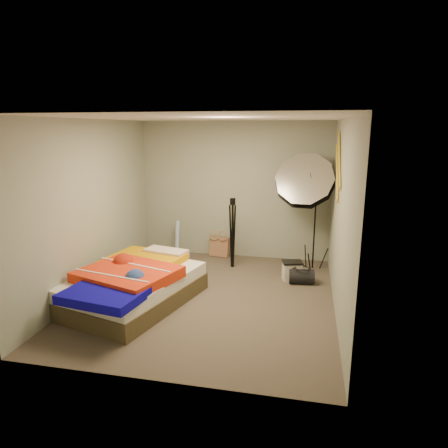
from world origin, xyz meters
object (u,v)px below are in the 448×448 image
(wrapping_roll, at_px, (177,239))
(photo_umbrella, at_px, (305,182))
(duffel_bag, at_px, (302,276))
(camera_case, at_px, (292,271))
(camera_tripod, at_px, (233,228))
(bed, at_px, (133,284))
(tote_bag, at_px, (219,247))

(wrapping_roll, distance_m, photo_umbrella, 2.60)
(duffel_bag, bearing_deg, camera_case, 135.98)
(camera_case, xyz_separation_m, camera_tripod, (-1.05, 0.42, 0.56))
(wrapping_roll, relative_size, photo_umbrella, 0.33)
(camera_case, xyz_separation_m, bed, (-2.12, -1.32, 0.13))
(photo_umbrella, xyz_separation_m, camera_tripod, (-1.19, -0.14, -0.80))
(camera_case, bearing_deg, photo_umbrella, 61.19)
(camera_case, height_order, duffel_bag, camera_case)
(wrapping_roll, distance_m, bed, 2.12)
(tote_bag, height_order, camera_case, tote_bag)
(bed, distance_m, photo_umbrella, 3.19)
(wrapping_roll, relative_size, duffel_bag, 1.80)
(tote_bag, distance_m, duffel_bag, 1.90)
(tote_bag, distance_m, wrapping_roll, 0.81)
(wrapping_roll, xyz_separation_m, photo_umbrella, (2.32, -0.23, 1.16))
(tote_bag, relative_size, duffel_bag, 0.97)
(wrapping_roll, height_order, duffel_bag, wrapping_roll)
(photo_umbrella, bearing_deg, wrapping_roll, 174.42)
(wrapping_roll, bearing_deg, camera_tripod, -18.16)
(tote_bag, xyz_separation_m, bed, (-0.71, -2.30, 0.09))
(photo_umbrella, relative_size, camera_tripod, 1.71)
(duffel_bag, distance_m, bed, 2.58)
(photo_umbrella, bearing_deg, tote_bag, 165.17)
(tote_bag, height_order, photo_umbrella, photo_umbrella)
(camera_case, distance_m, bed, 2.50)
(bed, bearing_deg, photo_umbrella, 39.93)
(bed, bearing_deg, wrapping_roll, 91.62)
(camera_case, xyz_separation_m, photo_umbrella, (0.14, 0.56, 1.36))
(camera_case, height_order, camera_tripod, camera_tripod)
(wrapping_roll, height_order, photo_umbrella, photo_umbrella)
(tote_bag, height_order, camera_tripod, camera_tripod)
(tote_bag, height_order, bed, bed)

